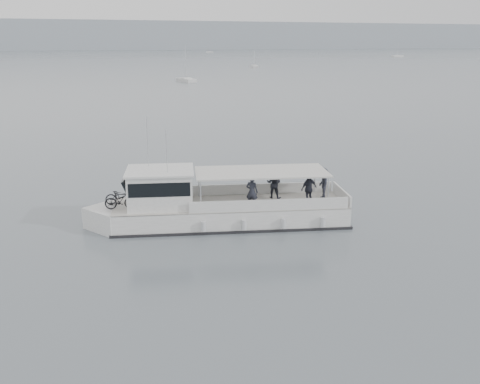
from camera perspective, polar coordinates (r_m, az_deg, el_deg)
name	(u,v)px	position (r m, az deg, el deg)	size (l,w,h in m)	color
ground	(164,237)	(25.62, -8.11, -4.74)	(1400.00, 1400.00, 0.00)	slate
headland	(44,35)	(583.60, -20.15, 15.41)	(1400.00, 90.00, 28.00)	#939EA8
tour_boat	(208,207)	(26.85, -3.45, -1.59)	(13.22, 5.87, 5.54)	white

